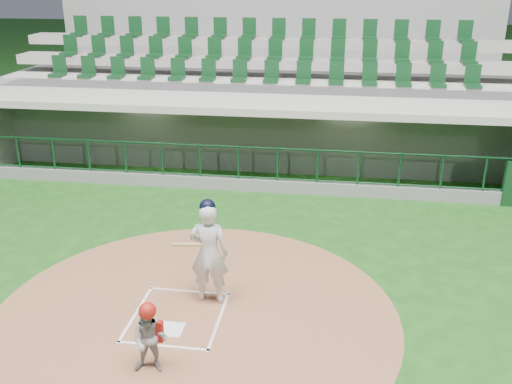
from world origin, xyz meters
TOP-DOWN VIEW (x-y plane):
  - ground at (0.00, 0.00)m, footprint 120.00×120.00m
  - dirt_circle at (0.30, -0.20)m, footprint 7.20×7.20m
  - home_plate at (0.00, -0.70)m, footprint 0.43×0.43m
  - batter_box_chalk at (0.00, -0.30)m, footprint 1.55×1.80m
  - dugout_structure at (0.06, 7.82)m, footprint 16.40×3.70m
  - seating_deck at (0.00, 10.91)m, footprint 17.00×6.72m
  - batter at (0.46, 0.33)m, footprint 0.89×0.88m
  - catcher at (0.01, -1.74)m, footprint 0.57×0.46m

SIDE VIEW (x-z plane):
  - ground at x=0.00m, z-range 0.00..0.00m
  - dirt_circle at x=0.30m, z-range 0.00..0.01m
  - batter_box_chalk at x=0.00m, z-range 0.01..0.02m
  - home_plate at x=0.00m, z-range 0.01..0.03m
  - catcher at x=0.01m, z-range 0.01..1.19m
  - dugout_structure at x=0.06m, z-range -0.54..2.46m
  - batter at x=0.46m, z-range 0.00..2.01m
  - seating_deck at x=0.00m, z-range -1.15..4.00m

